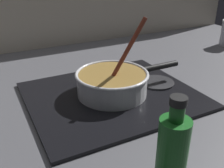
% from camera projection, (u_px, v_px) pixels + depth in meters
% --- Properties ---
extents(ground, '(2.40, 1.60, 0.04)m').
position_uv_depth(ground, '(126.00, 120.00, 0.82)').
color(ground, '#4C4C51').
extents(hob_plate, '(0.56, 0.48, 0.01)m').
position_uv_depth(hob_plate, '(112.00, 95.00, 0.91)').
color(hob_plate, black).
rests_on(hob_plate, ground).
extents(burner_ring, '(0.19, 0.19, 0.01)m').
position_uv_depth(burner_ring, '(112.00, 93.00, 0.91)').
color(burner_ring, '#592D0C').
rests_on(burner_ring, hob_plate).
extents(spare_burner, '(0.13, 0.13, 0.01)m').
position_uv_depth(spare_burner, '(157.00, 82.00, 0.98)').
color(spare_burner, '#262628').
rests_on(spare_burner, hob_plate).
extents(cooking_pan, '(0.40, 0.25, 0.26)m').
position_uv_depth(cooking_pan, '(113.00, 82.00, 0.89)').
color(cooking_pan, silver).
rests_on(cooking_pan, hob_plate).
extents(sauce_bottle, '(0.06, 0.06, 0.23)m').
position_uv_depth(sauce_bottle, '(171.00, 158.00, 0.49)').
color(sauce_bottle, '#19591E').
rests_on(sauce_bottle, ground).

